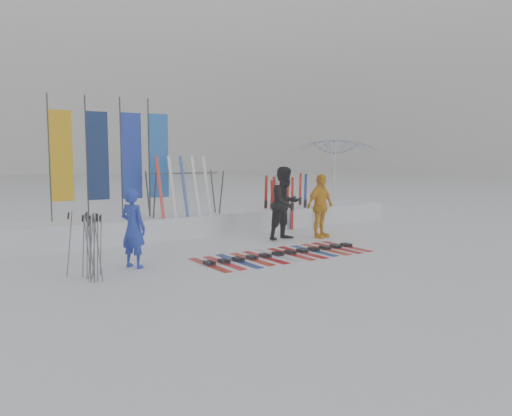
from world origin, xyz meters
TOP-DOWN VIEW (x-y plane):
  - ground at (0.00, 0.00)m, footprint 120.00×120.00m
  - snow_bank at (0.00, 4.60)m, footprint 14.00×1.60m
  - person_blue at (-2.98, 1.26)m, footprint 0.62×0.70m
  - person_black at (1.64, 2.34)m, footprint 1.07×0.90m
  - person_yellow at (2.62, 2.06)m, footprint 1.10×0.63m
  - tent_canopy at (6.33, 5.50)m, footprint 4.01×4.06m
  - ski_row at (0.32, 0.61)m, footprint 4.02×1.69m
  - pole_cluster at (-3.97, 0.76)m, footprint 0.65×0.81m
  - feather_flags at (-2.24, 4.79)m, footprint 3.10×0.29m
  - ski_rack at (-0.42, 4.20)m, footprint 2.04×0.80m
  - upright_skis at (3.28, 4.15)m, footprint 1.74×1.16m

SIDE VIEW (x-z plane):
  - ground at x=0.00m, z-range 0.00..0.00m
  - ski_row at x=0.32m, z-range 0.00..0.07m
  - snow_bank at x=0.00m, z-range 0.00..0.60m
  - pole_cluster at x=-3.97m, z-range -0.03..1.23m
  - upright_skis at x=3.28m, z-range -0.05..1.65m
  - person_blue at x=-2.98m, z-range 0.00..1.60m
  - person_yellow at x=2.62m, z-range 0.00..1.77m
  - person_black at x=1.64m, z-range 0.00..1.97m
  - ski_rack at x=-0.42m, z-range 0.77..2.00m
  - tent_canopy at x=6.33m, z-range 0.00..3.02m
  - feather_flags at x=-2.24m, z-range 0.64..3.84m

